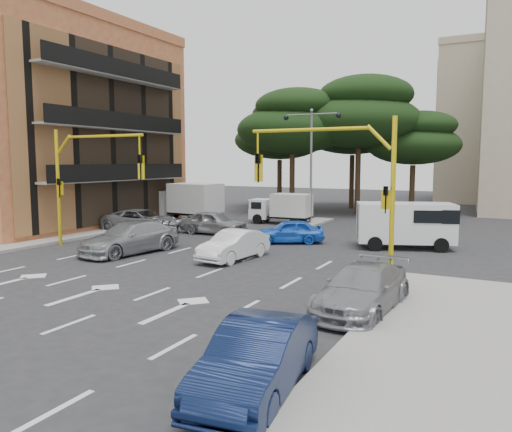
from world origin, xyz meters
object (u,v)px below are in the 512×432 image
Objects in this scene: car_white_hatch at (234,245)px; box_truck_b at (281,209)px; car_silver_cross_a at (142,221)px; signal_mast_left at (83,171)px; street_lamp_center at (311,146)px; van_white at (405,225)px; box_truck_a at (185,202)px; car_navy_parked at (257,357)px; car_blue_compact at (289,231)px; car_silver_cross_b at (214,222)px; signal_mast_right at (345,175)px; car_silver_parked at (362,289)px; car_silver_wagon at (130,238)px.

box_truck_b is (-3.51, 12.71, 0.41)m from car_white_hatch.
car_silver_cross_a is at bearing 138.02° from box_truck_b.
signal_mast_left is 1.50× the size of car_white_hatch.
van_white is at bearing -41.03° from street_lamp_center.
car_navy_parked is at bearing -136.80° from box_truck_a.
car_blue_compact is at bearing -76.95° from street_lamp_center.
street_lamp_center reaches higher than box_truck_a.
car_navy_parked is 0.95× the size of box_truck_b.
street_lamp_center is 1.54× the size of car_silver_cross_a.
car_blue_compact is 9.84m from car_silver_cross_a.
street_lamp_center is (6.80, 14.01, 1.54)m from signal_mast_left.
car_blue_compact is at bearing -99.95° from car_silver_cross_b.
signal_mast_left is at bearing -84.03° from car_blue_compact.
signal_mast_left is at bearing 180.00° from signal_mast_right.
box_truck_a reaches higher than car_silver_cross_a.
car_navy_parked is at bearing -145.45° from car_silver_cross_b.
box_truck_a is (-1.99, 11.44, -2.48)m from signal_mast_left.
signal_mast_right is at bearing 10.11° from car_blue_compact.
car_navy_parked is at bearing -138.24° from car_silver_cross_a.
car_silver_cross_a is 1.17× the size of box_truck_b.
van_white is at bearing 72.89° from car_blue_compact.
box_truck_b is at bearing -41.85° from car_silver_cross_a.
car_silver_parked is 11.52m from van_white.
signal_mast_left reaches higher than car_silver_parked.
car_white_hatch is 0.70× the size of box_truck_a.
box_truck_a reaches higher than box_truck_b.
car_navy_parked is at bearing -7.34° from car_blue_compact.
car_blue_compact is 8.33m from car_silver_wagon.
car_blue_compact is (0.33, 5.31, -0.02)m from car_white_hatch.
car_blue_compact is at bearing -98.01° from van_white.
car_silver_parked is (12.20, -11.15, -0.03)m from car_silver_cross_b.
van_white is (0.88, 7.32, -2.71)m from signal_mast_right.
car_blue_compact is (-4.97, 6.08, -3.25)m from signal_mast_right.
box_truck_b reaches higher than car_silver_wagon.
car_silver_cross_b is 0.73× the size of box_truck_a.
car_silver_cross_a is at bearing 135.28° from car_silver_wagon.
car_silver_cross_b is (-10.31, 7.01, -3.18)m from signal_mast_right.
box_truck_b is at bearing 105.78° from car_navy_parked.
street_lamp_center is 1.50× the size of car_silver_wagon.
box_truck_b is (-9.68, 6.16, -0.11)m from van_white.
car_silver_parked reaches higher than car_blue_compact.
car_silver_parked is at bearing -126.91° from box_truck_a.
car_silver_wagon is at bearing -164.98° from car_white_hatch.
box_truck_a reaches higher than car_silver_wagon.
car_silver_cross_a is 1.08× the size of car_silver_parked.
car_silver_wagon reaches higher than car_blue_compact.
signal_mast_right is 15.65m from street_lamp_center.
street_lamp_center reaches higher than car_white_hatch.
signal_mast_right is at bearing -3.06° from car_white_hatch.
car_silver_cross_b is (-5.01, 6.24, 0.05)m from car_white_hatch.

